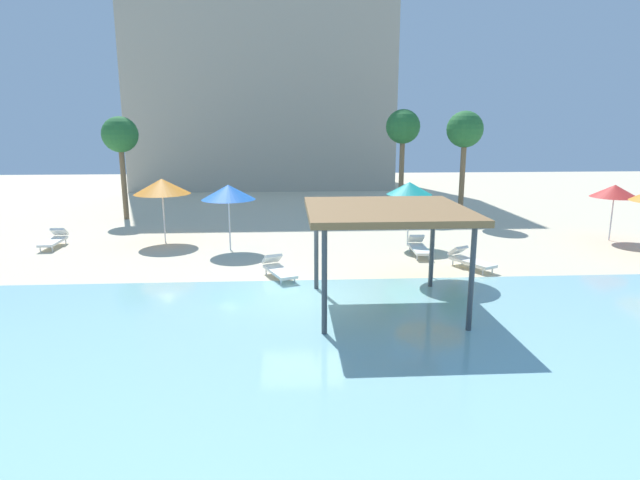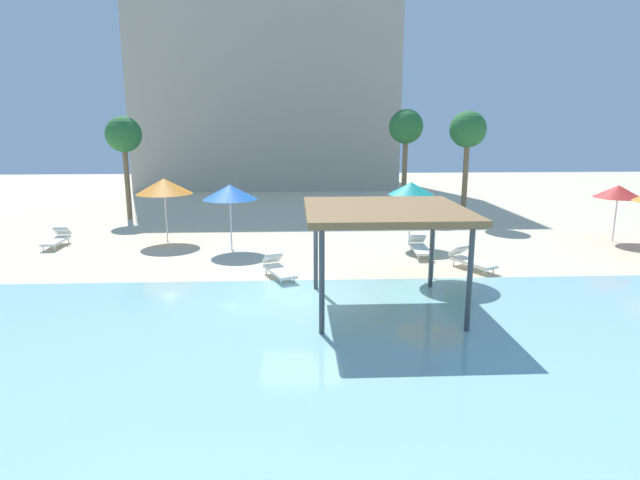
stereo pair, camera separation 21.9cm
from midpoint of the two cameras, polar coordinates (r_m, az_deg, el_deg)
name	(u,v)px [view 1 (the left image)]	position (r m, az deg, el deg)	size (l,w,h in m)	color
ground_plane	(301,296)	(16.30, -2.43, -6.03)	(80.00, 80.00, 0.00)	beige
lagoon_water	(308,375)	(11.44, -1.90, -14.34)	(44.00, 13.50, 0.04)	#8CC6CC
shade_pavilion	(386,214)	(14.64, 6.76, 2.85)	(4.38, 4.38, 2.92)	#42474C
beach_umbrella_teal_0	(409,188)	(22.75, 9.35, 5.52)	(1.92, 1.92, 2.74)	silver
beach_umbrella_blue_3	(228,192)	(21.92, -10.15, 5.10)	(2.20, 2.20, 2.73)	silver
beach_umbrella_orange_4	(436,207)	(17.86, 12.02, 3.50)	(2.47, 2.47, 2.81)	silver
beach_umbrella_red_5	(615,191)	(26.75, 29.01, 4.64)	(2.01, 2.01, 2.51)	silver
beach_umbrella_orange_6	(162,186)	(24.08, -16.94, 5.56)	(2.43, 2.43, 2.82)	silver
lounge_chair_0	(419,247)	(21.50, 10.32, -0.72)	(0.66, 1.92, 0.74)	white
lounge_chair_1	(278,268)	(18.09, -4.90, -3.08)	(1.26, 1.98, 0.74)	white
lounge_chair_2	(54,239)	(25.24, -26.96, 0.07)	(0.65, 1.91, 0.74)	white
lounge_chair_4	(469,259)	(19.95, 15.47, -2.01)	(1.41, 1.96, 0.74)	white
palm_tree_0	(120,137)	(30.58, -20.96, 10.39)	(1.90, 1.90, 5.53)	brown
palm_tree_1	(403,129)	(30.41, 8.73, 11.76)	(1.90, 1.90, 5.93)	brown
palm_tree_2	(465,132)	(29.13, 15.15, 11.22)	(1.90, 1.90, 5.80)	brown
hotel_block_0	(263,53)	(45.83, -6.32, 19.42)	(20.38, 9.93, 21.44)	#B2A893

